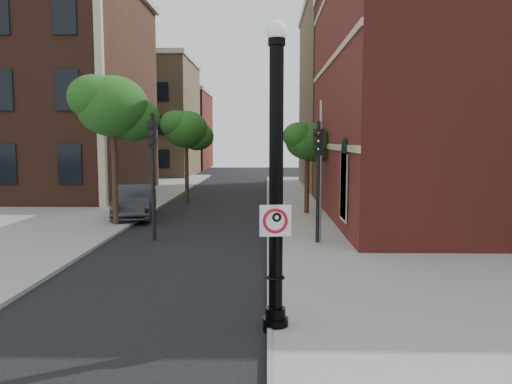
{
  "coord_description": "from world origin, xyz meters",
  "views": [
    {
      "loc": [
        1.99,
        -10.1,
        3.79
      ],
      "look_at": [
        1.73,
        2.0,
        2.54
      ],
      "focal_mm": 35.0,
      "sensor_mm": 36.0,
      "label": 1
    }
  ],
  "objects_px": {
    "no_parking_sign": "(276,220)",
    "traffic_signal_right": "(318,162)",
    "traffic_signal_left": "(153,155)",
    "parked_car": "(135,202)",
    "lamppost": "(276,192)"
  },
  "relations": [
    {
      "from": "lamppost",
      "to": "traffic_signal_right",
      "type": "bearing_deg",
      "value": 78.59
    },
    {
      "from": "lamppost",
      "to": "parked_car",
      "type": "height_order",
      "value": "lamppost"
    },
    {
      "from": "no_parking_sign",
      "to": "traffic_signal_left",
      "type": "relative_size",
      "value": 0.13
    },
    {
      "from": "no_parking_sign",
      "to": "traffic_signal_right",
      "type": "xyz_separation_m",
      "value": [
        1.66,
        8.31,
        0.75
      ]
    },
    {
      "from": "lamppost",
      "to": "parked_car",
      "type": "xyz_separation_m",
      "value": [
        -6.61,
        14.38,
        -1.97
      ]
    },
    {
      "from": "traffic_signal_left",
      "to": "traffic_signal_right",
      "type": "xyz_separation_m",
      "value": [
        6.12,
        -0.87,
        -0.23
      ]
    },
    {
      "from": "no_parking_sign",
      "to": "parked_car",
      "type": "distance_m",
      "value": 16.03
    },
    {
      "from": "traffic_signal_right",
      "to": "parked_car",
      "type": "bearing_deg",
      "value": 121.29
    },
    {
      "from": "lamppost",
      "to": "no_parking_sign",
      "type": "xyz_separation_m",
      "value": [
        -0.01,
        -0.16,
        -0.53
      ]
    },
    {
      "from": "lamppost",
      "to": "traffic_signal_left",
      "type": "height_order",
      "value": "lamppost"
    },
    {
      "from": "traffic_signal_right",
      "to": "traffic_signal_left",
      "type": "bearing_deg",
      "value": 150.2
    },
    {
      "from": "lamppost",
      "to": "traffic_signal_right",
      "type": "distance_m",
      "value": 8.32
    },
    {
      "from": "traffic_signal_left",
      "to": "traffic_signal_right",
      "type": "distance_m",
      "value": 6.18
    },
    {
      "from": "parked_car",
      "to": "traffic_signal_left",
      "type": "xyz_separation_m",
      "value": [
        2.14,
        -5.36,
        2.43
      ]
    },
    {
      "from": "parked_car",
      "to": "traffic_signal_right",
      "type": "height_order",
      "value": "traffic_signal_right"
    }
  ]
}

